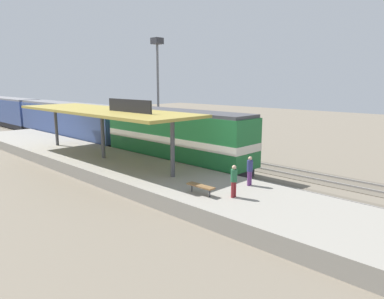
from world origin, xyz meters
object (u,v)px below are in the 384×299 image
Objects in this scene: passenger_carriage_rear at (5,111)px; person_walking at (234,179)px; locomotive at (175,137)px; platform_bench at (201,186)px; passenger_carriage_front at (69,121)px; person_waiting at (250,169)px; light_mast at (158,68)px.

person_walking is at bearing -96.07° from passenger_carriage_rear.
person_walking is at bearing -117.67° from locomotive.
passenger_carriage_front is at bearing 77.15° from platform_bench.
person_waiting is (-2.83, -9.22, -0.56)m from locomotive.
passenger_carriage_front is 28.34m from person_walking.
person_walking is (-5.17, -9.86, -0.56)m from locomotive.
passenger_carriage_front is 12.01m from light_mast.
light_mast is (7.80, 11.20, 5.99)m from locomotive.
person_waiting is at bearing -16.16° from platform_bench.
person_walking is (0.83, -1.56, 0.51)m from platform_bench.
passenger_carriage_rear is at bearing 86.63° from person_waiting.
light_mast is (7.80, -6.80, 6.08)m from passenger_carriage_front.
passenger_carriage_rear reaches higher than person_walking.
platform_bench is 10.30m from locomotive.
locomotive is 1.23× the size of light_mast.
person_walking reaches higher than platform_bench.
platform_bench is 1.84m from person_walking.
light_mast is at bearing -41.09° from passenger_carriage_front.
person_waiting is 2.43m from person_walking.
locomotive is at bearing 72.95° from person_waiting.
passenger_carriage_front reaches higher than person_waiting.
passenger_carriage_rear is (6.00, 47.10, 0.97)m from platform_bench.
person_waiting reaches higher than platform_bench.
light_mast reaches higher than passenger_carriage_front.
locomotive reaches higher than person_walking.
passenger_carriage_rear is at bearing 90.00° from passenger_carriage_front.
locomotive reaches higher than platform_bench.
passenger_carriage_front is at bearing 138.91° from light_mast.
passenger_carriage_rear is at bearing 105.78° from light_mast.
platform_bench is at bearing 163.84° from person_waiting.
platform_bench is at bearing -97.26° from passenger_carriage_rear.
platform_bench is at bearing -102.85° from passenger_carriage_front.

